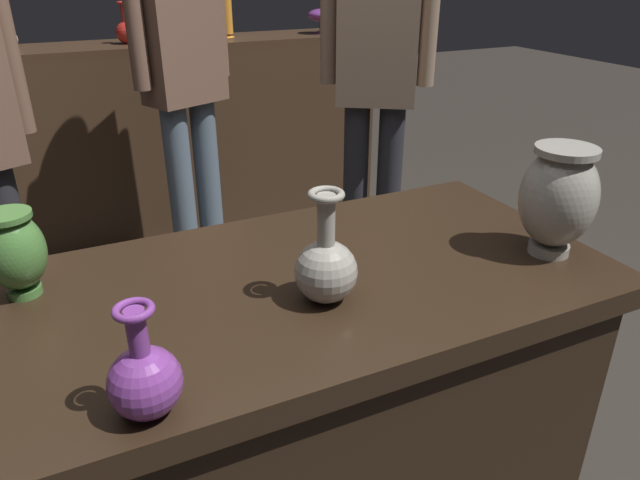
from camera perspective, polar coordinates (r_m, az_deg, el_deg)
display_plinth at (r=1.42m, az=-0.45°, el=-17.48°), size 1.20×0.64×0.80m
back_display_shelf at (r=3.28m, az=-17.07°, el=9.23°), size 2.60×0.40×0.99m
vase_centerpiece at (r=1.06m, az=0.57°, el=-2.60°), size 0.12×0.12×0.22m
vase_tall_behind at (r=1.21m, az=-27.63°, el=-0.97°), size 0.11×0.11×0.17m
vase_left_accent at (r=1.31m, az=22.21°, el=3.90°), size 0.16×0.16×0.24m
vase_right_accent at (r=0.85m, az=-16.73°, el=-12.80°), size 0.10×0.10×0.17m
shelf_vase_far_right at (r=3.43m, az=0.16°, el=21.03°), size 0.15×0.15×0.13m
shelf_vase_right at (r=3.31m, az=-9.14°, el=20.95°), size 0.08×0.08×0.24m
shelf_vase_left at (r=3.21m, az=-28.12°, el=17.07°), size 0.08×0.08×0.17m
shelf_vase_center at (r=3.16m, az=-18.36°, el=18.81°), size 0.10×0.10×0.19m
visitor_center_back at (r=2.57m, az=-13.24°, el=16.50°), size 0.44×0.29×1.67m
visitor_near_right at (r=2.51m, az=5.57°, el=16.62°), size 0.41×0.32×1.65m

